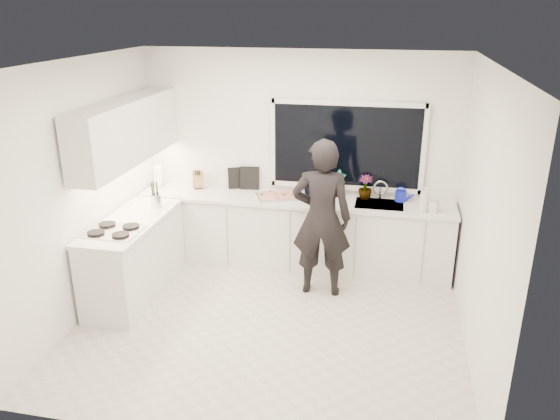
# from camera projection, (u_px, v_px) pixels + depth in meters

# --- Properties ---
(floor) EXTENTS (4.00, 3.50, 0.02)m
(floor) POSITION_uv_depth(u_px,v_px,m) (269.00, 324.00, 5.81)
(floor) COLOR beige
(floor) RESTS_ON ground
(wall_back) EXTENTS (4.00, 0.02, 2.70)m
(wall_back) POSITION_uv_depth(u_px,v_px,m) (299.00, 158.00, 6.95)
(wall_back) COLOR white
(wall_back) RESTS_ON ground
(wall_left) EXTENTS (0.02, 3.50, 2.70)m
(wall_left) POSITION_uv_depth(u_px,v_px,m) (81.00, 191.00, 5.72)
(wall_left) COLOR white
(wall_left) RESTS_ON ground
(wall_right) EXTENTS (0.02, 3.50, 2.70)m
(wall_right) POSITION_uv_depth(u_px,v_px,m) (484.00, 220.00, 4.95)
(wall_right) COLOR white
(wall_right) RESTS_ON ground
(ceiling) EXTENTS (4.00, 3.50, 0.02)m
(ceiling) POSITION_uv_depth(u_px,v_px,m) (267.00, 61.00, 4.86)
(ceiling) COLOR white
(ceiling) RESTS_ON wall_back
(window) EXTENTS (1.80, 0.02, 1.00)m
(window) POSITION_uv_depth(u_px,v_px,m) (346.00, 146.00, 6.73)
(window) COLOR black
(window) RESTS_ON wall_back
(base_cabinets_back) EXTENTS (3.92, 0.58, 0.88)m
(base_cabinets_back) POSITION_uv_depth(u_px,v_px,m) (294.00, 233.00, 6.98)
(base_cabinets_back) COLOR white
(base_cabinets_back) RESTS_ON floor
(base_cabinets_left) EXTENTS (0.58, 1.60, 0.88)m
(base_cabinets_left) POSITION_uv_depth(u_px,v_px,m) (135.00, 258.00, 6.29)
(base_cabinets_left) COLOR white
(base_cabinets_left) RESTS_ON floor
(countertop_back) EXTENTS (3.94, 0.62, 0.04)m
(countertop_back) POSITION_uv_depth(u_px,v_px,m) (294.00, 200.00, 6.81)
(countertop_back) COLOR silver
(countertop_back) RESTS_ON base_cabinets_back
(countertop_left) EXTENTS (0.62, 1.60, 0.04)m
(countertop_left) POSITION_uv_depth(u_px,v_px,m) (131.00, 221.00, 6.13)
(countertop_left) COLOR silver
(countertop_left) RESTS_ON base_cabinets_left
(upper_cabinets) EXTENTS (0.34, 2.10, 0.70)m
(upper_cabinets) POSITION_uv_depth(u_px,v_px,m) (127.00, 131.00, 6.14)
(upper_cabinets) COLOR white
(upper_cabinets) RESTS_ON wall_left
(sink) EXTENTS (0.58, 0.42, 0.14)m
(sink) POSITION_uv_depth(u_px,v_px,m) (379.00, 208.00, 6.63)
(sink) COLOR silver
(sink) RESTS_ON countertop_back
(faucet) EXTENTS (0.03, 0.03, 0.22)m
(faucet) POSITION_uv_depth(u_px,v_px,m) (380.00, 190.00, 6.76)
(faucet) COLOR silver
(faucet) RESTS_ON countertop_back
(stovetop) EXTENTS (0.56, 0.48, 0.03)m
(stovetop) POSITION_uv_depth(u_px,v_px,m) (114.00, 230.00, 5.80)
(stovetop) COLOR black
(stovetop) RESTS_ON countertop_left
(person) EXTENTS (0.69, 0.47, 1.85)m
(person) POSITION_uv_depth(u_px,v_px,m) (322.00, 219.00, 6.15)
(person) COLOR black
(person) RESTS_ON floor
(pizza_tray) EXTENTS (0.61, 0.54, 0.03)m
(pizza_tray) POSITION_uv_depth(u_px,v_px,m) (278.00, 197.00, 6.82)
(pizza_tray) COLOR #B6B5BA
(pizza_tray) RESTS_ON countertop_back
(pizza) EXTENTS (0.56, 0.49, 0.01)m
(pizza) POSITION_uv_depth(u_px,v_px,m) (278.00, 195.00, 6.81)
(pizza) COLOR red
(pizza) RESTS_ON pizza_tray
(watering_can) EXTENTS (0.15, 0.15, 0.13)m
(watering_can) POSITION_uv_depth(u_px,v_px,m) (401.00, 196.00, 6.69)
(watering_can) COLOR #141CBD
(watering_can) RESTS_ON countertop_back
(paper_towel_roll) EXTENTS (0.12, 0.12, 0.26)m
(paper_towel_roll) POSITION_uv_depth(u_px,v_px,m) (158.00, 177.00, 7.21)
(paper_towel_roll) COLOR white
(paper_towel_roll) RESTS_ON countertop_back
(knife_block) EXTENTS (0.15, 0.13, 0.22)m
(knife_block) POSITION_uv_depth(u_px,v_px,m) (198.00, 180.00, 7.15)
(knife_block) COLOR #A4834C
(knife_block) RESTS_ON countertop_back
(utensil_crock) EXTENTS (0.16, 0.16, 0.16)m
(utensil_crock) POSITION_uv_depth(u_px,v_px,m) (156.00, 201.00, 6.49)
(utensil_crock) COLOR silver
(utensil_crock) RESTS_ON countertop_left
(picture_frame_large) EXTENTS (0.21, 0.10, 0.28)m
(picture_frame_large) POSITION_uv_depth(u_px,v_px,m) (236.00, 178.00, 7.14)
(picture_frame_large) COLOR black
(picture_frame_large) RESTS_ON countertop_back
(picture_frame_small) EXTENTS (0.25, 0.05, 0.30)m
(picture_frame_small) POSITION_uv_depth(u_px,v_px,m) (250.00, 178.00, 7.10)
(picture_frame_small) COLOR black
(picture_frame_small) RESTS_ON countertop_back
(herb_plants) EXTENTS (0.91, 0.18, 0.34)m
(herb_plants) POSITION_uv_depth(u_px,v_px,m) (342.00, 185.00, 6.80)
(herb_plants) COLOR #26662D
(herb_plants) RESTS_ON countertop_back
(soap_bottles) EXTENTS (0.23, 0.11, 0.29)m
(soap_bottles) POSITION_uv_depth(u_px,v_px,m) (427.00, 201.00, 6.33)
(soap_bottles) COLOR #D8BF66
(soap_bottles) RESTS_ON countertop_back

